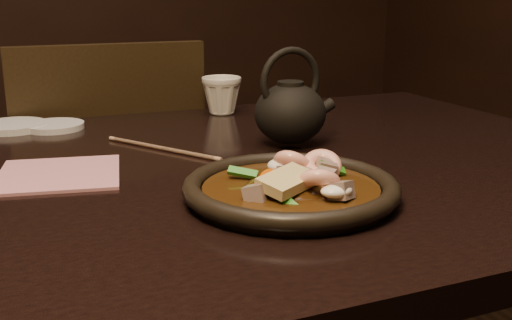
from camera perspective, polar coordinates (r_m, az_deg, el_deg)
name	(u,v)px	position (r m, az deg, el deg)	size (l,w,h in m)	color
table	(131,227)	(0.95, -11.06, -5.90)	(1.60, 0.90, 0.75)	black
chair	(109,213)	(1.56, -12.90, -4.64)	(0.44, 0.44, 0.89)	black
plate	(291,190)	(0.81, 3.11, -2.64)	(0.27, 0.27, 0.03)	black
stirfry	(295,184)	(0.81, 3.52, -2.11)	(0.18, 0.18, 0.06)	#321C09
saucer_left	(54,126)	(1.26, -17.49, 2.90)	(0.11, 0.11, 0.01)	silver
saucer_right	(13,126)	(1.28, -20.81, 2.83)	(0.12, 0.12, 0.01)	silver
tea_cup	(222,94)	(1.34, -3.07, 5.87)	(0.08, 0.08, 0.08)	beige
chopsticks	(162,148)	(1.06, -8.34, 1.04)	(0.13, 0.21, 0.01)	tan
napkin	(59,174)	(0.95, -17.11, -1.21)	(0.17, 0.17, 0.00)	#B56F78
teapot	(291,110)	(1.07, 3.09, 4.46)	(0.15, 0.12, 0.16)	black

